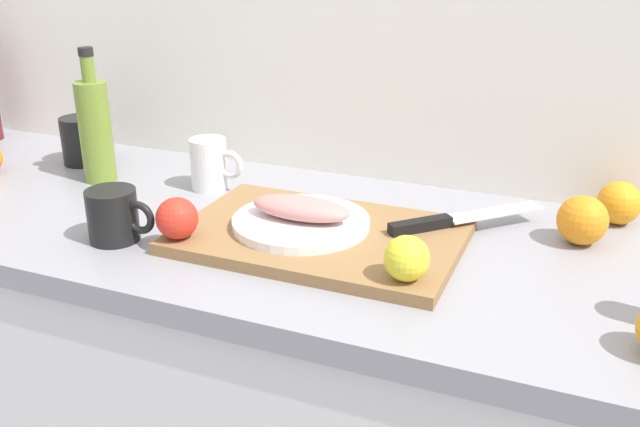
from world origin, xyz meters
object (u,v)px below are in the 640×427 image
object	(u,v)px
cutting_board	(320,236)
chef_knife	(448,220)
fish_fillet	(301,208)
olive_oil_bottle	(95,129)
lemon_0	(407,258)
coffee_mug_2	(83,141)
coffee_mug_0	(210,164)
orange_0	(619,203)
white_plate	(301,222)
coffee_mug_1	(114,215)

from	to	relation	value
cutting_board	chef_knife	size ratio (longest dim) A/B	2.01
fish_fillet	olive_oil_bottle	distance (m)	0.51
chef_knife	lemon_0	world-z (taller)	lemon_0
coffee_mug_2	lemon_0	bearing A→B (deg)	-20.09
coffee_mug_0	coffee_mug_2	distance (m)	0.34
fish_fillet	coffee_mug_2	bearing A→B (deg)	163.07
chef_knife	orange_0	distance (m)	0.31
fish_fillet	lemon_0	distance (m)	0.24
white_plate	coffee_mug_1	bearing A→B (deg)	-155.58
lemon_0	orange_0	size ratio (longest dim) A/B	0.87
white_plate	lemon_0	bearing A→B (deg)	-28.32
coffee_mug_1	coffee_mug_2	size ratio (longest dim) A/B	0.97
olive_oil_bottle	coffee_mug_1	world-z (taller)	olive_oil_bottle
chef_knife	olive_oil_bottle	world-z (taller)	olive_oil_bottle
white_plate	coffee_mug_2	distance (m)	0.63
fish_fillet	white_plate	bearing A→B (deg)	116.57
white_plate	coffee_mug_1	xyz separation A→B (m)	(-0.28, -0.13, 0.02)
olive_oil_bottle	coffee_mug_1	size ratio (longest dim) A/B	2.19
white_plate	coffee_mug_0	distance (m)	0.30
lemon_0	coffee_mug_2	size ratio (longest dim) A/B	0.52
lemon_0	coffee_mug_2	world-z (taller)	coffee_mug_2
orange_0	coffee_mug_0	bearing A→B (deg)	-170.75
coffee_mug_0	coffee_mug_2	world-z (taller)	same
white_plate	coffee_mug_2	bearing A→B (deg)	163.07
lemon_0	orange_0	bearing A→B (deg)	54.87
white_plate	chef_knife	size ratio (longest dim) A/B	1.00
cutting_board	coffee_mug_0	world-z (taller)	coffee_mug_0
cutting_board	orange_0	distance (m)	0.52
fish_fillet	coffee_mug_0	size ratio (longest dim) A/B	1.54
chef_knife	olive_oil_bottle	bearing A→B (deg)	134.20
chef_knife	lemon_0	distance (m)	0.21
coffee_mug_2	white_plate	bearing A→B (deg)	-16.93
chef_knife	coffee_mug_2	bearing A→B (deg)	128.94
white_plate	orange_0	xyz separation A→B (m)	(0.48, 0.27, 0.01)
white_plate	coffee_mug_1	size ratio (longest dim) A/B	1.86
white_plate	fish_fillet	bearing A→B (deg)	-63.43
coffee_mug_1	orange_0	distance (m)	0.85
cutting_board	orange_0	xyz separation A→B (m)	(0.45, 0.27, 0.03)
olive_oil_bottle	orange_0	xyz separation A→B (m)	(0.98, 0.16, -0.07)
chef_knife	coffee_mug_0	distance (m)	0.49
olive_oil_bottle	lemon_0	bearing A→B (deg)	-17.29
coffee_mug_0	coffee_mug_1	size ratio (longest dim) A/B	0.91
chef_knife	orange_0	xyz separation A→B (m)	(0.26, 0.17, 0.01)
olive_oil_bottle	coffee_mug_2	xyz separation A→B (m)	(-0.10, 0.08, -0.06)
cutting_board	lemon_0	xyz separation A→B (m)	(0.18, -0.11, 0.04)
olive_oil_bottle	orange_0	bearing A→B (deg)	9.49
lemon_0	olive_oil_bottle	xyz separation A→B (m)	(-0.71, 0.22, 0.06)
fish_fillet	lemon_0	size ratio (longest dim) A/B	2.61
fish_fillet	coffee_mug_2	size ratio (longest dim) A/B	1.35
coffee_mug_2	cutting_board	bearing A→B (deg)	-16.29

